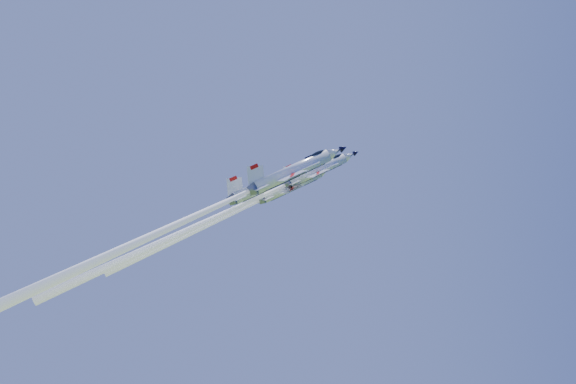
{
  "coord_description": "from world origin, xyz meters",
  "views": [
    {
      "loc": [
        5.93,
        -111.26,
        81.95
      ],
      "look_at": [
        0.0,
        0.0,
        106.18
      ],
      "focal_mm": 40.0,
      "sensor_mm": 36.0,
      "label": 1
    }
  ],
  "objects_px": {
    "jet_lead": "(216,217)",
    "jet_left": "(231,214)",
    "jet_right": "(160,232)",
    "jet_slot": "(170,228)"
  },
  "relations": [
    {
      "from": "jet_left",
      "to": "jet_slot",
      "type": "relative_size",
      "value": 0.77
    },
    {
      "from": "jet_right",
      "to": "jet_slot",
      "type": "bearing_deg",
      "value": 158.58
    },
    {
      "from": "jet_lead",
      "to": "jet_left",
      "type": "bearing_deg",
      "value": 125.41
    },
    {
      "from": "jet_left",
      "to": "jet_slot",
      "type": "xyz_separation_m",
      "value": [
        -8.85,
        -9.39,
        -4.07
      ]
    },
    {
      "from": "jet_left",
      "to": "jet_right",
      "type": "distance_m",
      "value": 18.93
    },
    {
      "from": "jet_right",
      "to": "jet_left",
      "type": "bearing_deg",
      "value": 129.48
    },
    {
      "from": "jet_lead",
      "to": "jet_left",
      "type": "relative_size",
      "value": 1.3
    },
    {
      "from": "jet_lead",
      "to": "jet_left",
      "type": "xyz_separation_m",
      "value": [
        2.15,
        3.25,
        1.16
      ]
    },
    {
      "from": "jet_slot",
      "to": "jet_lead",
      "type": "bearing_deg",
      "value": 111.45
    },
    {
      "from": "jet_left",
      "to": "jet_lead",
      "type": "bearing_deg",
      "value": -54.59
    }
  ]
}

